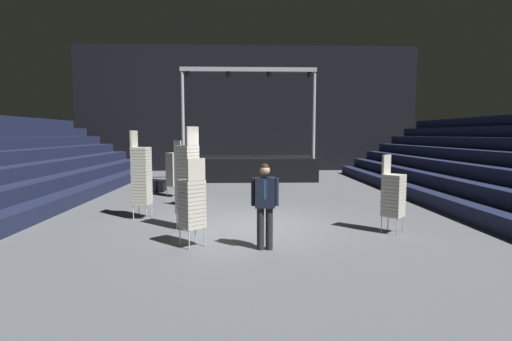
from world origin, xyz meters
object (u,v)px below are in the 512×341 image
chair_stack_mid_centre (193,180)px  equipment_road_case (154,186)px  chair_stack_mid_left (192,202)px  chair_stack_mid_right (187,178)px  chair_stack_front_right (393,194)px  chair_stack_rear_left (174,169)px  stage_riser (248,167)px  man_with_tie (265,201)px  chair_stack_front_left (141,175)px

chair_stack_mid_centre → equipment_road_case: bearing=133.3°
chair_stack_mid_left → chair_stack_mid_right: 1.53m
chair_stack_front_right → chair_stack_rear_left: (-6.23, 5.54, 0.13)m
chair_stack_mid_right → chair_stack_mid_centre: size_ratio=1.50×
stage_riser → chair_stack_front_right: bearing=-73.3°
man_with_tie → equipment_road_case: 9.10m
chair_stack_front_left → chair_stack_front_right: size_ratio=1.32×
chair_stack_front_left → chair_stack_mid_centre: size_ratio=1.45×
stage_riser → chair_stack_rear_left: stage_riser is taller
chair_stack_front_left → chair_stack_rear_left: 3.77m
chair_stack_mid_centre → equipment_road_case: chair_stack_mid_centre is taller
man_with_tie → chair_stack_mid_right: bearing=-40.9°
equipment_road_case → chair_stack_mid_left: bearing=-71.4°
chair_stack_front_left → chair_stack_front_right: bearing=82.9°
man_with_tie → equipment_road_case: (-4.14, 8.06, -0.78)m
chair_stack_front_right → equipment_road_case: size_ratio=2.09×
chair_stack_mid_left → chair_stack_mid_centre: chair_stack_mid_left is taller
chair_stack_mid_right → man_with_tie: bearing=-99.4°
chair_stack_front_right → chair_stack_mid_left: size_ratio=1.00×
chair_stack_front_right → equipment_road_case: 10.01m
chair_stack_front_left → equipment_road_case: bearing=-162.1°
chair_stack_front_left → chair_stack_mid_centre: (1.21, 1.82, -0.38)m
stage_riser → chair_stack_mid_left: size_ratio=3.66×
chair_stack_front_right → equipment_road_case: (-7.30, 6.82, -0.71)m
chair_stack_mid_right → equipment_road_case: size_ratio=2.84×
chair_stack_mid_left → chair_stack_front_left: bearing=84.6°
chair_stack_front_left → chair_stack_front_right: (6.45, -1.78, -0.29)m
chair_stack_mid_right → chair_stack_front_left: bearing=83.4°
equipment_road_case → chair_stack_mid_centre: bearing=-57.5°
chair_stack_front_left → chair_stack_rear_left: (0.23, 3.76, -0.17)m
man_with_tie → chair_stack_mid_right: (-1.83, 1.75, 0.26)m
chair_stack_mid_left → equipment_road_case: (-2.62, 7.77, -0.71)m
chair_stack_mid_right → chair_stack_rear_left: 5.19m
stage_riser → chair_stack_mid_left: (-1.36, -12.01, 0.28)m
chair_stack_mid_left → chair_stack_front_right: bearing=-26.8°
chair_stack_front_left → chair_stack_mid_left: 3.28m
stage_riser → man_with_tie: bearing=-89.3°
man_with_tie → chair_stack_mid_left: 1.55m
chair_stack_mid_left → equipment_road_case: chair_stack_mid_left is taller
stage_riser → chair_stack_rear_left: bearing=-117.8°
chair_stack_front_left → chair_stack_front_right: 6.70m
chair_stack_mid_left → chair_stack_mid_right: size_ratio=0.73×
chair_stack_mid_centre → chair_stack_rear_left: 2.18m
stage_riser → chair_stack_mid_left: bearing=-96.5°
stage_riser → chair_stack_front_left: (-3.14, -9.27, 0.58)m
chair_stack_front_left → chair_stack_mid_right: 1.94m
man_with_tie → chair_stack_front_left: chair_stack_front_left is taller
chair_stack_mid_left → chair_stack_mid_centre: bearing=58.7°
stage_riser → chair_stack_mid_centre: (-1.93, -7.45, 0.20)m
stage_riser → man_with_tie: size_ratio=3.85×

